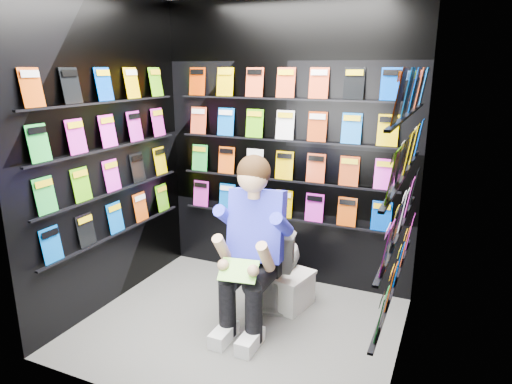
% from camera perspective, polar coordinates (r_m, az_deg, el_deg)
% --- Properties ---
extents(floor, '(2.40, 2.40, 0.00)m').
position_cam_1_polar(floor, '(3.78, -2.13, -16.40)').
color(floor, '#5D5D5B').
rests_on(floor, ground).
extents(wall_back, '(2.40, 0.04, 2.60)m').
position_cam_1_polar(wall_back, '(4.20, 3.75, 5.83)').
color(wall_back, black).
rests_on(wall_back, floor).
extents(wall_front, '(2.40, 0.04, 2.60)m').
position_cam_1_polar(wall_front, '(2.47, -12.74, -1.28)').
color(wall_front, black).
rests_on(wall_front, floor).
extents(wall_left, '(0.04, 2.00, 2.60)m').
position_cam_1_polar(wall_left, '(3.97, -18.13, 4.55)').
color(wall_left, black).
rests_on(wall_left, floor).
extents(wall_right, '(0.04, 2.00, 2.60)m').
position_cam_1_polar(wall_right, '(2.97, 18.85, 1.09)').
color(wall_right, black).
rests_on(wall_right, floor).
extents(comics_back, '(2.10, 0.06, 1.37)m').
position_cam_1_polar(comics_back, '(4.17, 3.61, 5.84)').
color(comics_back, '#DF4D25').
rests_on(comics_back, wall_back).
extents(comics_left, '(0.06, 1.70, 1.37)m').
position_cam_1_polar(comics_left, '(3.95, -17.81, 4.60)').
color(comics_left, '#DF4D25').
rests_on(comics_left, wall_left).
extents(comics_right, '(0.06, 1.70, 1.37)m').
position_cam_1_polar(comics_right, '(2.97, 18.28, 1.24)').
color(comics_right, '#DF4D25').
rests_on(comics_right, wall_right).
extents(toilet, '(0.54, 0.81, 0.73)m').
position_cam_1_polar(toilet, '(4.02, 2.49, -8.49)').
color(toilet, silver).
rests_on(toilet, floor).
extents(longbox, '(0.27, 0.40, 0.27)m').
position_cam_1_polar(longbox, '(3.99, 4.82, -12.42)').
color(longbox, silver).
rests_on(longbox, floor).
extents(longbox_lid, '(0.30, 0.42, 0.03)m').
position_cam_1_polar(longbox_lid, '(3.92, 4.87, -10.47)').
color(longbox_lid, silver).
rests_on(longbox_lid, longbox).
extents(reader, '(0.70, 0.91, 1.52)m').
position_cam_1_polar(reader, '(3.53, 0.28, -4.34)').
color(reader, '#1F22C9').
rests_on(reader, toilet).
extents(held_comic, '(0.30, 0.21, 0.12)m').
position_cam_1_polar(held_comic, '(3.32, -2.20, -9.78)').
color(held_comic, green).
rests_on(held_comic, reader).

